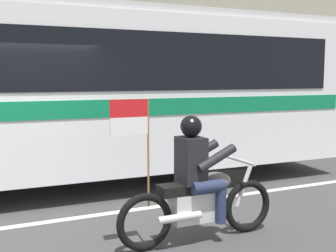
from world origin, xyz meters
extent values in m
plane|color=#3D3D3F|center=(0.00, 0.00, 0.00)|extent=(60.00, 60.00, 0.00)
cube|color=silver|center=(0.00, -0.60, 0.00)|extent=(26.60, 0.14, 0.01)
cube|color=silver|center=(0.43, 1.20, 1.73)|extent=(11.73, 2.78, 2.70)
cube|color=black|center=(0.43, 1.20, 2.28)|extent=(10.80, 2.80, 0.96)
cube|color=#0F7247|center=(0.43, 1.20, 1.53)|extent=(11.50, 2.81, 0.28)
cube|color=#BABCC3|center=(0.43, 1.20, 3.14)|extent=(11.50, 2.65, 0.16)
cylinder|color=black|center=(3.64, 0.02, 0.52)|extent=(1.04, 0.30, 1.04)
torus|color=black|center=(2.64, -2.09, 0.34)|extent=(0.69, 0.09, 0.69)
torus|color=black|center=(1.19, -2.09, 0.34)|extent=(0.69, 0.09, 0.69)
cube|color=silver|center=(1.86, -2.09, 0.44)|extent=(0.64, 0.28, 0.36)
ellipsoid|color=#59565B|center=(2.11, -2.09, 0.72)|extent=(0.48, 0.28, 0.24)
cube|color=black|center=(1.66, -2.09, 0.69)|extent=(0.56, 0.26, 0.12)
cylinder|color=silver|center=(2.58, -2.09, 0.65)|extent=(0.28, 0.06, 0.58)
cylinder|color=silver|center=(2.50, -2.09, 0.96)|extent=(0.04, 0.64, 0.04)
cylinder|color=silver|center=(1.56, -2.25, 0.39)|extent=(0.55, 0.09, 0.09)
cube|color=black|center=(1.79, -2.09, 1.02)|extent=(0.28, 0.36, 0.56)
sphere|color=black|center=(1.79, -2.09, 1.44)|extent=(0.26, 0.26, 0.26)
cylinder|color=#232D4C|center=(1.93, -1.91, 0.72)|extent=(0.42, 0.15, 0.15)
cylinder|color=#232D4C|center=(2.11, -1.91, 0.48)|extent=(0.13, 0.13, 0.46)
cylinder|color=#232D4C|center=(1.93, -2.27, 0.72)|extent=(0.42, 0.15, 0.15)
cylinder|color=#232D4C|center=(2.11, -2.27, 0.48)|extent=(0.13, 0.13, 0.46)
cylinder|color=black|center=(2.03, -1.89, 1.06)|extent=(0.52, 0.11, 0.32)
cylinder|color=black|center=(2.03, -2.29, 1.06)|extent=(0.52, 0.11, 0.32)
cylinder|color=olive|center=(1.24, -2.09, 1.15)|extent=(0.02, 0.02, 1.25)
cube|color=red|center=(1.01, -2.09, 1.68)|extent=(0.44, 0.02, 0.20)
cube|color=white|center=(1.01, -2.09, 1.47)|extent=(0.44, 0.02, 0.20)
cylinder|color=red|center=(4.15, 4.03, 0.44)|extent=(0.22, 0.22, 0.58)
sphere|color=red|center=(4.15, 4.03, 0.80)|extent=(0.20, 0.20, 0.20)
cylinder|color=red|center=(4.15, 3.89, 0.47)|extent=(0.09, 0.10, 0.09)
camera|label=1|loc=(-0.60, -6.53, 2.02)|focal=45.47mm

